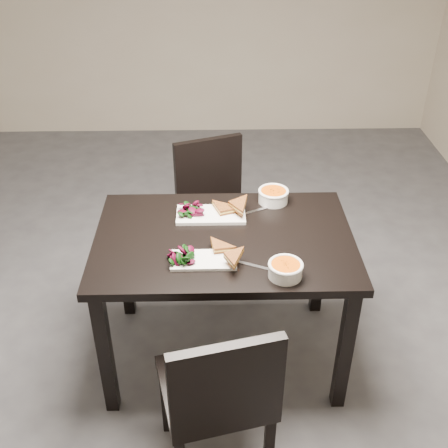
# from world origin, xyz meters

# --- Properties ---
(ground) EXTENTS (5.00, 5.00, 0.00)m
(ground) POSITION_xyz_m (0.00, 0.00, 0.00)
(ground) COLOR #47474C
(ground) RESTS_ON ground
(table) EXTENTS (1.20, 0.80, 0.75)m
(table) POSITION_xyz_m (0.49, -0.45, 0.65)
(table) COLOR black
(table) RESTS_ON ground
(chair_near) EXTENTS (0.51, 0.51, 0.85)m
(chair_near) POSITION_xyz_m (0.46, -1.13, 0.48)
(chair_near) COLOR black
(chair_near) RESTS_ON ground
(chair_far) EXTENTS (0.54, 0.54, 0.85)m
(chair_far) POSITION_xyz_m (0.46, 0.31, 0.48)
(chair_far) COLOR black
(chair_far) RESTS_ON ground
(plate_near) EXTENTS (0.28, 0.14, 0.01)m
(plate_near) POSITION_xyz_m (0.40, -0.63, 0.76)
(plate_near) COLOR white
(plate_near) RESTS_ON table
(sandwich_near) EXTENTS (0.16, 0.13, 0.05)m
(sandwich_near) POSITION_xyz_m (0.47, -0.62, 0.79)
(sandwich_near) COLOR brown
(sandwich_near) RESTS_ON plate_near
(salad_near) EXTENTS (0.09, 0.08, 0.04)m
(salad_near) POSITION_xyz_m (0.30, -0.63, 0.78)
(salad_near) COLOR black
(salad_near) RESTS_ON plate_near
(soup_bowl_near) EXTENTS (0.15, 0.15, 0.07)m
(soup_bowl_near) POSITION_xyz_m (0.74, -0.74, 0.79)
(soup_bowl_near) COLOR white
(soup_bowl_near) RESTS_ON table
(cutlery_near) EXTENTS (0.17, 0.09, 0.00)m
(cutlery_near) POSITION_xyz_m (0.61, -0.67, 0.75)
(cutlery_near) COLOR silver
(cutlery_near) RESTS_ON table
(plate_far) EXTENTS (0.33, 0.17, 0.02)m
(plate_far) POSITION_xyz_m (0.43, -0.27, 0.76)
(plate_far) COLOR white
(plate_far) RESTS_ON table
(sandwich_far) EXTENTS (0.20, 0.17, 0.05)m
(sandwich_far) POSITION_xyz_m (0.50, -0.28, 0.79)
(sandwich_far) COLOR brown
(sandwich_far) RESTS_ON plate_far
(salad_far) EXTENTS (0.10, 0.09, 0.05)m
(salad_far) POSITION_xyz_m (0.33, -0.27, 0.79)
(salad_far) COLOR black
(salad_far) RESTS_ON plate_far
(soup_bowl_far) EXTENTS (0.16, 0.16, 0.07)m
(soup_bowl_far) POSITION_xyz_m (0.75, -0.14, 0.79)
(soup_bowl_far) COLOR white
(soup_bowl_far) RESTS_ON table
(cutlery_far) EXTENTS (0.17, 0.09, 0.00)m
(cutlery_far) POSITION_xyz_m (0.66, -0.22, 0.75)
(cutlery_far) COLOR silver
(cutlery_far) RESTS_ON table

